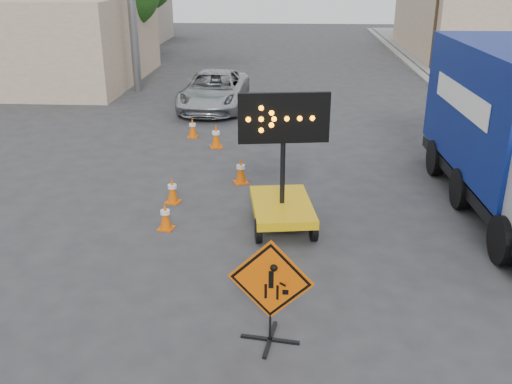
# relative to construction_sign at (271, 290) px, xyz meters

# --- Properties ---
(ground) EXTENTS (100.00, 100.00, 0.00)m
(ground) POSITION_rel_construction_sign_xyz_m (-0.26, 0.26, -0.91)
(ground) COLOR #2D2D30
(ground) RESTS_ON ground
(curb_right) EXTENTS (0.40, 60.00, 0.12)m
(curb_right) POSITION_rel_construction_sign_xyz_m (6.94, 15.26, -0.85)
(curb_right) COLOR gray
(curb_right) RESTS_ON ground
(storefront_left_far) EXTENTS (12.00, 10.00, 4.40)m
(storefront_left_far) POSITION_rel_construction_sign_xyz_m (-15.26, 34.26, 1.29)
(storefront_left_far) COLOR #A09585
(storefront_left_far) RESTS_ON ground
(building_right_far) EXTENTS (10.00, 14.00, 4.60)m
(building_right_far) POSITION_rel_construction_sign_xyz_m (12.74, 30.26, 1.39)
(building_right_far) COLOR #CDB194
(building_right_far) RESTS_ON ground
(construction_sign) EXTENTS (1.29, 0.92, 1.72)m
(construction_sign) POSITION_rel_construction_sign_xyz_m (0.00, 0.00, 0.00)
(construction_sign) COLOR black
(construction_sign) RESTS_ON ground
(arrow_board) EXTENTS (1.88, 2.25, 2.98)m
(arrow_board) POSITION_rel_construction_sign_xyz_m (0.09, 4.12, -0.24)
(arrow_board) COLOR gold
(arrow_board) RESTS_ON ground
(pickup_truck) EXTENTS (2.51, 5.22, 1.44)m
(pickup_truck) POSITION_rel_construction_sign_xyz_m (-2.82, 15.05, -0.19)
(pickup_truck) COLOR #A9ACB0
(pickup_truck) RESTS_ON ground
(cone_a) EXTENTS (0.38, 0.38, 0.63)m
(cone_a) POSITION_rel_construction_sign_xyz_m (-2.42, 3.83, -0.59)
(cone_a) COLOR #D95304
(cone_a) RESTS_ON ground
(cone_b) EXTENTS (0.41, 0.41, 0.65)m
(cone_b) POSITION_rel_construction_sign_xyz_m (-2.56, 5.31, -0.58)
(cone_b) COLOR #D95304
(cone_b) RESTS_ON ground
(cone_c) EXTENTS (0.45, 0.45, 0.70)m
(cone_c) POSITION_rel_construction_sign_xyz_m (-1.04, 6.75, -0.56)
(cone_c) COLOR #D95304
(cone_c) RESTS_ON ground
(cone_d) EXTENTS (0.45, 0.45, 0.74)m
(cone_d) POSITION_rel_construction_sign_xyz_m (-2.09, 9.83, -0.54)
(cone_d) COLOR #D95304
(cone_d) RESTS_ON ground
(cone_e) EXTENTS (0.35, 0.35, 0.66)m
(cone_e) POSITION_rel_construction_sign_xyz_m (-3.01, 10.91, -0.57)
(cone_e) COLOR #D95304
(cone_e) RESTS_ON ground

